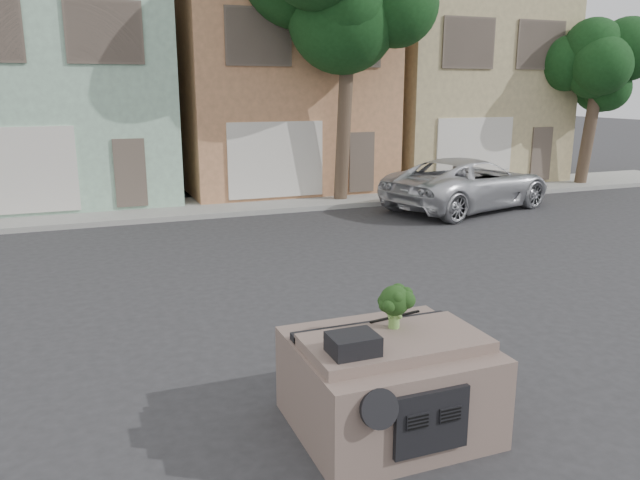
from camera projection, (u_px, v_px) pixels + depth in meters
ground_plane at (298, 331)px, 9.69m from camera, size 120.00×120.00×0.00m
sidewalk at (185, 208)px, 19.18m from camera, size 40.00×3.00×0.15m
townhouse_mint at (53, 85)px, 20.68m from camera, size 7.20×8.20×7.55m
townhouse_tan at (270, 85)px, 23.33m from camera, size 7.20×8.20×7.55m
townhouse_beige at (442, 86)px, 25.97m from camera, size 7.20×8.20×7.55m
silver_pickup at (467, 209)px, 19.48m from camera, size 6.27×4.17×1.60m
tree_near at (344, 69)px, 19.31m from camera, size 4.40×4.00×8.50m
tree_far at (591, 107)px, 23.14m from camera, size 3.20×3.00×6.00m
car_dashboard at (387, 380)px, 6.84m from camera, size 2.00×1.80×1.12m
instrument_hump at (353, 344)px, 6.16m from camera, size 0.48×0.38×0.20m
wiper_arm at (395, 317)px, 7.15m from camera, size 0.69×0.15×0.02m
broccoli at (394, 306)px, 6.79m from camera, size 0.52×0.52×0.49m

